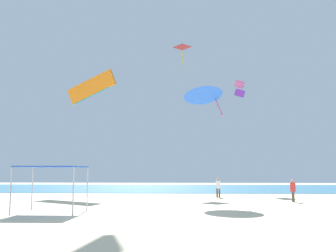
{
  "coord_description": "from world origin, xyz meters",
  "views": [
    {
      "loc": [
        2.21,
        -18.38,
        2.14
      ],
      "look_at": [
        0.57,
        15.47,
        6.09
      ],
      "focal_mm": 41.69,
      "sensor_mm": 36.0,
      "label": 1
    }
  ],
  "objects_px": {
    "kite_box_pink": "(240,89)",
    "kite_delta_blue": "(203,93)",
    "canopy_tent": "(52,169)",
    "person_near_tent": "(218,186)",
    "person_leftmost": "(293,189)",
    "kite_diamond_red": "(182,48)",
    "kite_parafoil_orange": "(92,88)"
  },
  "relations": [
    {
      "from": "person_near_tent",
      "to": "person_leftmost",
      "type": "xyz_separation_m",
      "value": [
        4.89,
        -4.51,
        -0.01
      ]
    },
    {
      "from": "kite_delta_blue",
      "to": "kite_diamond_red",
      "type": "xyz_separation_m",
      "value": [
        -1.73,
        16.92,
        9.01
      ]
    },
    {
      "from": "person_near_tent",
      "to": "kite_delta_blue",
      "type": "distance_m",
      "value": 8.09
    },
    {
      "from": "kite_diamond_red",
      "to": "kite_box_pink",
      "type": "bearing_deg",
      "value": -61.85
    },
    {
      "from": "person_leftmost",
      "to": "kite_parafoil_orange",
      "type": "height_order",
      "value": "kite_parafoil_orange"
    },
    {
      "from": "kite_parafoil_orange",
      "to": "kite_box_pink",
      "type": "height_order",
      "value": "kite_box_pink"
    },
    {
      "from": "person_near_tent",
      "to": "person_leftmost",
      "type": "relative_size",
      "value": 1.01
    },
    {
      "from": "canopy_tent",
      "to": "kite_delta_blue",
      "type": "xyz_separation_m",
      "value": [
        8.35,
        8.83,
        5.8
      ]
    },
    {
      "from": "person_near_tent",
      "to": "kite_diamond_red",
      "type": "bearing_deg",
      "value": -120.39
    },
    {
      "from": "canopy_tent",
      "to": "kite_box_pink",
      "type": "bearing_deg",
      "value": 61.11
    },
    {
      "from": "kite_box_pink",
      "to": "kite_delta_blue",
      "type": "xyz_separation_m",
      "value": [
        -4.86,
        -15.1,
        -3.49
      ]
    },
    {
      "from": "person_leftmost",
      "to": "canopy_tent",
      "type": "bearing_deg",
      "value": -57.88
    },
    {
      "from": "kite_box_pink",
      "to": "kite_diamond_red",
      "type": "relative_size",
      "value": 0.87
    },
    {
      "from": "person_near_tent",
      "to": "kite_box_pink",
      "type": "relative_size",
      "value": 0.79
    },
    {
      "from": "kite_parafoil_orange",
      "to": "kite_diamond_red",
      "type": "xyz_separation_m",
      "value": [
        9.27,
        7.16,
        6.38
      ]
    },
    {
      "from": "kite_parafoil_orange",
      "to": "kite_box_pink",
      "type": "relative_size",
      "value": 2.68
    },
    {
      "from": "canopy_tent",
      "to": "kite_diamond_red",
      "type": "bearing_deg",
      "value": 75.59
    },
    {
      "from": "person_near_tent",
      "to": "kite_diamond_red",
      "type": "relative_size",
      "value": 0.69
    },
    {
      "from": "canopy_tent",
      "to": "person_near_tent",
      "type": "bearing_deg",
      "value": 52.01
    },
    {
      "from": "person_near_tent",
      "to": "person_leftmost",
      "type": "distance_m",
      "value": 6.66
    },
    {
      "from": "person_near_tent",
      "to": "person_leftmost",
      "type": "height_order",
      "value": "person_near_tent"
    },
    {
      "from": "person_leftmost",
      "to": "kite_diamond_red",
      "type": "bearing_deg",
      "value": -152.27
    },
    {
      "from": "canopy_tent",
      "to": "person_leftmost",
      "type": "height_order",
      "value": "canopy_tent"
    },
    {
      "from": "person_leftmost",
      "to": "person_near_tent",
      "type": "bearing_deg",
      "value": -129.0
    },
    {
      "from": "kite_parafoil_orange",
      "to": "kite_box_pink",
      "type": "xyz_separation_m",
      "value": [
        15.86,
        5.34,
        0.86
      ]
    },
    {
      "from": "kite_delta_blue",
      "to": "kite_diamond_red",
      "type": "height_order",
      "value": "kite_diamond_red"
    },
    {
      "from": "person_leftmost",
      "to": "kite_diamond_red",
      "type": "distance_m",
      "value": 25.37
    },
    {
      "from": "kite_parafoil_orange",
      "to": "person_leftmost",
      "type": "bearing_deg",
      "value": 165.76
    },
    {
      "from": "person_near_tent",
      "to": "kite_parafoil_orange",
      "type": "distance_m",
      "value": 16.91
    },
    {
      "from": "person_leftmost",
      "to": "kite_diamond_red",
      "type": "relative_size",
      "value": 0.68
    },
    {
      "from": "person_leftmost",
      "to": "kite_parafoil_orange",
      "type": "distance_m",
      "value": 22.52
    },
    {
      "from": "canopy_tent",
      "to": "kite_box_pink",
      "type": "distance_m",
      "value": 28.86
    }
  ]
}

